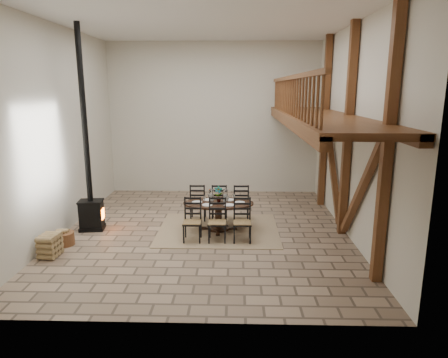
{
  "coord_description": "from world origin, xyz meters",
  "views": [
    {
      "loc": [
        0.74,
        -9.45,
        3.52
      ],
      "look_at": [
        0.45,
        0.4,
        1.26
      ],
      "focal_mm": 32.0,
      "sensor_mm": 36.0,
      "label": 1
    }
  ],
  "objects_px": {
    "dining_table": "(218,215)",
    "log_stack": "(50,246)",
    "log_basket": "(64,238)",
    "wood_stove": "(89,186)"
  },
  "relations": [
    {
      "from": "wood_stove",
      "to": "log_stack",
      "type": "bearing_deg",
      "value": -107.56
    },
    {
      "from": "dining_table",
      "to": "log_stack",
      "type": "height_order",
      "value": "dining_table"
    },
    {
      "from": "dining_table",
      "to": "log_basket",
      "type": "bearing_deg",
      "value": -163.09
    },
    {
      "from": "log_basket",
      "to": "dining_table",
      "type": "bearing_deg",
      "value": 17.2
    },
    {
      "from": "wood_stove",
      "to": "log_stack",
      "type": "xyz_separation_m",
      "value": [
        -0.31,
        -1.68,
        -0.9
      ]
    },
    {
      "from": "log_stack",
      "to": "wood_stove",
      "type": "bearing_deg",
      "value": 79.47
    },
    {
      "from": "dining_table",
      "to": "log_basket",
      "type": "relative_size",
      "value": 4.31
    },
    {
      "from": "dining_table",
      "to": "wood_stove",
      "type": "bearing_deg",
      "value": -179.25
    },
    {
      "from": "dining_table",
      "to": "wood_stove",
      "type": "relative_size",
      "value": 0.39
    },
    {
      "from": "log_stack",
      "to": "dining_table",
      "type": "bearing_deg",
      "value": 26.23
    }
  ]
}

